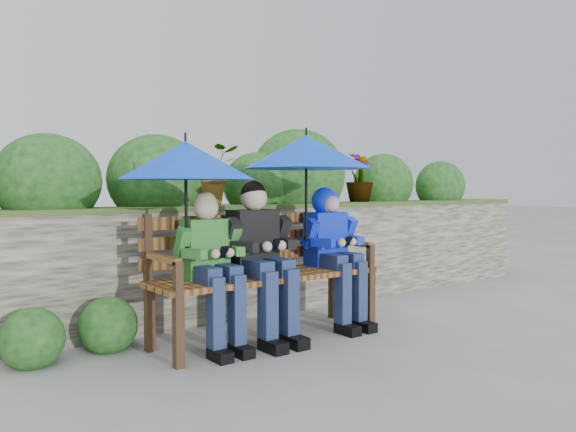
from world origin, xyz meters
TOP-DOWN VIEW (x-y plane):
  - ground at (0.00, 0.00)m, footprint 60.00×60.00m
  - garden_backdrop at (-0.00, 1.61)m, footprint 8.00×2.86m
  - park_bench at (-0.34, -0.01)m, footprint 1.90×0.56m
  - boy_left at (-0.85, -0.10)m, footprint 0.49×0.57m
  - boy_middle at (-0.42, -0.11)m, footprint 0.55×0.64m
  - boy_right at (0.33, -0.09)m, footprint 0.51×0.62m
  - umbrella_left at (-1.03, -0.08)m, footprint 0.99×0.99m
  - umbrella_right at (0.03, -0.10)m, footprint 1.07×1.07m

SIDE VIEW (x-z plane):
  - ground at x=0.00m, z-range 0.00..0.00m
  - park_bench at x=-0.34m, z-range 0.07..1.07m
  - garden_backdrop at x=0.00m, z-range -0.32..1.51m
  - boy_left at x=-0.85m, z-range 0.08..1.24m
  - boy_middle at x=-0.42m, z-range 0.07..1.32m
  - boy_right at x=0.33m, z-range 0.12..1.31m
  - umbrella_left at x=-1.03m, z-range 0.96..1.80m
  - umbrella_right at x=0.03m, z-range 1.02..1.94m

